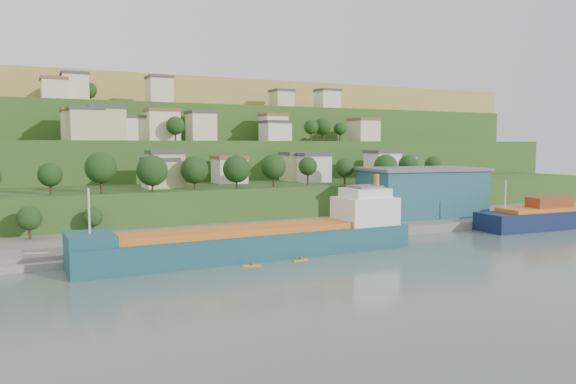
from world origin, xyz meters
TOP-DOWN VIEW (x-y plane):
  - ground at (0.00, 0.00)m, footprint 500.00×500.00m
  - quay at (20.00, 28.00)m, footprint 220.00×26.00m
  - hillside at (0.02, 168.69)m, footprint 360.00×211.04m
  - cargo_ship_near at (-7.58, 8.08)m, footprint 64.83×10.83m
  - warehouse at (48.59, 30.36)m, footprint 33.24×22.94m
  - dinghy at (-46.06, 19.21)m, footprint 4.33×2.71m
  - kayak_orange at (-3.19, 1.40)m, footprint 3.19×1.01m
  - kayak_yellow at (-12.98, 0.92)m, footprint 3.16×1.65m

SIDE VIEW (x-z plane):
  - ground at x=0.00m, z-range 0.00..0.00m
  - quay at x=20.00m, z-range -2.00..2.00m
  - hillside at x=0.02m, z-range -47.92..48.08m
  - kayak_orange at x=-3.19m, z-range -0.16..0.63m
  - kayak_yellow at x=-12.98m, z-range -0.16..0.63m
  - dinghy at x=-46.06m, z-range 1.20..2.01m
  - cargo_ship_near at x=-7.58m, z-range -5.66..10.98m
  - warehouse at x=48.59m, z-range 2.03..14.83m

